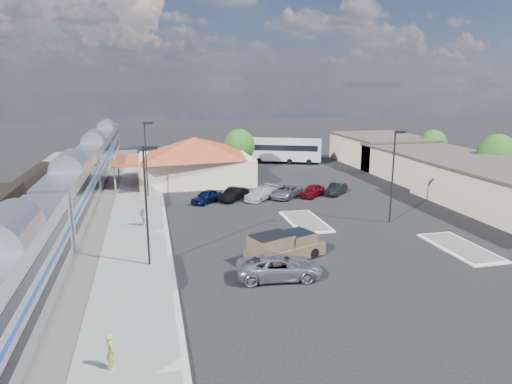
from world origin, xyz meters
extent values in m
plane|color=black|center=(0.00, 0.00, 0.00)|extent=(280.00, 280.00, 0.00)
cube|color=#4C4944|center=(-21.00, 8.00, 0.06)|extent=(16.00, 100.00, 0.12)
cube|color=gray|center=(-12.00, 6.00, 0.09)|extent=(5.50, 92.00, 0.18)
cube|color=silver|center=(-18.00, -14.19, 3.05)|extent=(3.00, 20.00, 5.00)
cube|color=black|center=(-18.00, -14.19, 0.30)|extent=(2.20, 16.00, 0.60)
cube|color=silver|center=(-18.00, 6.81, 3.05)|extent=(3.00, 20.00, 5.00)
cube|color=black|center=(-18.00, 6.81, 0.30)|extent=(2.20, 16.00, 0.60)
cube|color=silver|center=(-18.00, 27.81, 3.05)|extent=(3.00, 20.00, 5.00)
cube|color=black|center=(-18.00, 27.81, 0.30)|extent=(2.20, 16.00, 0.60)
cube|color=silver|center=(-18.00, 48.81, 3.05)|extent=(3.00, 20.00, 5.00)
cube|color=black|center=(-18.00, 48.81, 0.30)|extent=(2.20, 16.00, 0.60)
cylinder|color=black|center=(-24.00, 17.61, 2.10)|extent=(2.80, 14.00, 2.80)
cube|color=black|center=(-24.00, 17.61, 0.30)|extent=(2.20, 12.00, 0.60)
cube|color=#C3AF8F|center=(-4.50, 24.00, 1.80)|extent=(15.00, 12.00, 3.60)
pyramid|color=maroon|center=(-4.50, 24.00, 4.90)|extent=(15.30, 12.24, 2.60)
cube|color=maroon|center=(-13.60, 24.00, 3.30)|extent=(3.20, 9.60, 0.25)
cube|color=#C6B28C|center=(28.00, 18.00, 2.00)|extent=(12.00, 18.00, 4.00)
cube|color=#3F3833|center=(28.00, 18.00, 4.15)|extent=(12.40, 18.40, 0.30)
cube|color=#C6B28C|center=(28.00, 32.00, 2.25)|extent=(12.00, 16.00, 4.50)
cube|color=#3F3833|center=(28.00, 32.00, 4.65)|extent=(12.40, 16.40, 0.30)
cube|color=silver|center=(4.00, 2.00, 0.07)|extent=(3.30, 7.50, 0.15)
cube|color=#4C4944|center=(4.00, 2.00, 0.16)|extent=(2.70, 6.90, 0.10)
cube|color=silver|center=(14.00, -8.00, 0.07)|extent=(3.30, 7.50, 0.15)
cube|color=#4C4944|center=(14.00, -8.00, 0.16)|extent=(2.70, 6.90, 0.10)
cylinder|color=black|center=(-11.00, -6.00, 4.50)|extent=(0.16, 0.16, 9.00)
cube|color=black|center=(-10.50, -6.00, 8.85)|extent=(1.00, 0.25, 0.22)
cylinder|color=black|center=(-11.00, 16.00, 4.50)|extent=(0.16, 0.16, 9.00)
cube|color=black|center=(-10.50, 16.00, 8.85)|extent=(1.00, 0.25, 0.22)
cylinder|color=black|center=(12.00, 0.00, 4.50)|extent=(0.16, 0.16, 9.00)
cube|color=black|center=(12.50, 0.00, 8.85)|extent=(1.00, 0.25, 0.22)
cylinder|color=#382314|center=(34.00, 12.00, 1.43)|extent=(0.30, 0.30, 2.86)
ellipsoid|color=#163F12|center=(34.00, 12.00, 4.23)|extent=(4.94, 4.94, 5.46)
cylinder|color=#382314|center=(34.00, 26.00, 1.28)|extent=(0.30, 0.30, 2.55)
ellipsoid|color=#163F12|center=(34.00, 26.00, 3.77)|extent=(4.41, 4.41, 4.87)
cylinder|color=#382314|center=(3.00, 30.00, 1.36)|extent=(0.30, 0.30, 2.73)
ellipsoid|color=#163F12|center=(3.00, 30.00, 4.03)|extent=(4.71, 4.71, 5.21)
cube|color=#977D5D|center=(-0.76, -6.98, 0.63)|extent=(6.69, 4.43, 1.03)
cube|color=#977D5D|center=(-0.76, -6.98, 1.43)|extent=(3.02, 2.90, 1.09)
cube|color=#977D5D|center=(-0.76, -6.98, 1.54)|extent=(3.61, 3.13, 1.26)
cylinder|color=black|center=(1.49, -7.20, 0.41)|extent=(0.88, 0.60, 0.82)
cylinder|color=black|center=(0.73, -5.28, 0.41)|extent=(0.88, 0.60, 0.82)
cylinder|color=black|center=(-2.26, -8.67, 0.41)|extent=(0.88, 0.60, 0.82)
cylinder|color=black|center=(-3.01, -6.76, 0.41)|extent=(0.88, 0.60, 0.82)
imported|color=#A7ABB0|center=(-2.21, -10.24, 0.83)|extent=(6.23, 3.38, 1.66)
cube|color=silver|center=(11.77, 36.00, 2.34)|extent=(13.17, 7.58, 3.70)
cube|color=black|center=(11.77, 36.00, 2.79)|extent=(12.21, 7.22, 0.98)
cylinder|color=black|center=(15.51, 33.09, 0.49)|extent=(1.03, 0.67, 0.98)
cylinder|color=black|center=(16.48, 35.44, 0.49)|extent=(1.03, 0.67, 0.98)
cylinder|color=black|center=(7.65, 36.31, 0.49)|extent=(1.03, 0.67, 0.98)
cylinder|color=black|center=(8.62, 38.67, 0.49)|extent=(1.03, 0.67, 0.98)
imported|color=#CDDC44|center=(-12.83, -18.68, 1.06)|extent=(0.64, 0.76, 1.76)
imported|color=silver|center=(-11.55, 3.91, 1.11)|extent=(0.96, 1.08, 1.85)
imported|color=#0B1739|center=(-4.46, 11.88, 0.73)|extent=(4.22, 4.28, 1.46)
imported|color=black|center=(-1.26, 12.18, 0.75)|extent=(4.25, 4.43, 1.50)
imported|color=white|center=(1.94, 11.88, 0.74)|extent=(5.12, 5.07, 1.49)
imported|color=gray|center=(5.14, 12.18, 0.73)|extent=(5.35, 5.48, 1.46)
imported|color=maroon|center=(8.34, 11.88, 0.73)|extent=(4.26, 4.20, 1.45)
imported|color=black|center=(11.54, 12.18, 0.70)|extent=(4.01, 4.04, 1.39)
camera|label=1|loc=(-10.57, -38.70, 13.17)|focal=32.00mm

